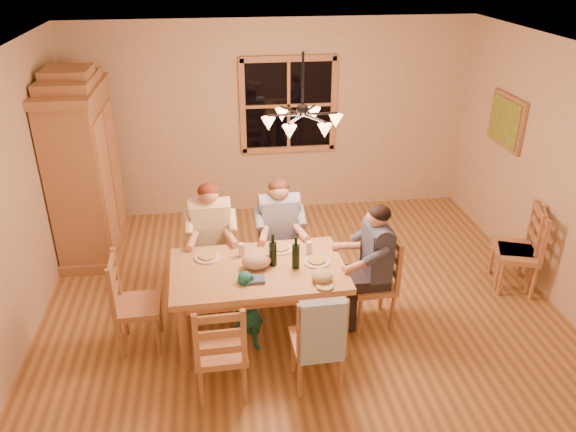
{
  "coord_description": "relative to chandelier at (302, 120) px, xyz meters",
  "views": [
    {
      "loc": [
        -0.81,
        -5.03,
        3.58
      ],
      "look_at": [
        -0.12,
        0.1,
        1.03
      ],
      "focal_mm": 35.0,
      "sensor_mm": 36.0,
      "label": 1
    }
  ],
  "objects": [
    {
      "name": "chair_end_right",
      "position": [
        0.68,
        -0.4,
        -1.77
      ],
      "size": [
        0.43,
        0.45,
        0.99
      ],
      "rotation": [
        0.0,
        0.0,
        1.6
      ],
      "color": "#AF794D",
      "rests_on": "floor"
    },
    {
      "name": "wall_left",
      "position": [
        -2.75,
        0.0,
        -0.73
      ],
      "size": [
        0.02,
        5.0,
        2.7
      ],
      "primitive_type": "cube",
      "color": "#C6B48C",
      "rests_on": "floor"
    },
    {
      "name": "chair_far_left",
      "position": [
        -0.92,
        0.34,
        -1.77
      ],
      "size": [
        0.45,
        0.43,
        0.99
      ],
      "rotation": [
        0.0,
        0.0,
        3.17
      ],
      "color": "#AF794D",
      "rests_on": "floor"
    },
    {
      "name": "adult_woman",
      "position": [
        -0.92,
        0.34,
        -1.24
      ],
      "size": [
        0.41,
        0.43,
        0.87
      ],
      "rotation": [
        0.0,
        0.0,
        3.17
      ],
      "color": "beige",
      "rests_on": "floor"
    },
    {
      "name": "napkin",
      "position": [
        -0.53,
        -0.65,
        -1.3
      ],
      "size": [
        0.18,
        0.15,
        0.03
      ],
      "primitive_type": "cube",
      "rotation": [
        0.0,
        0.0,
        0.03
      ],
      "color": "#4D588D",
      "rests_on": "dining_table"
    },
    {
      "name": "adult_slate_man",
      "position": [
        0.68,
        -0.4,
        -1.24
      ],
      "size": [
        0.43,
        0.41,
        0.87
      ],
      "rotation": [
        0.0,
        0.0,
        1.6
      ],
      "color": "#3B465F",
      "rests_on": "floor"
    },
    {
      "name": "child",
      "position": [
        -0.6,
        -0.68,
        -1.65
      ],
      "size": [
        0.36,
        0.3,
        0.86
      ],
      "primitive_type": "imported",
      "rotation": [
        0.0,
        0.0,
        0.33
      ],
      "color": "#1B796B",
      "rests_on": "floor"
    },
    {
      "name": "plate_woman",
      "position": [
        -0.96,
        -0.18,
        -1.31
      ],
      "size": [
        0.26,
        0.26,
        0.02
      ],
      "primitive_type": "cylinder",
      "color": "white",
      "rests_on": "dining_table"
    },
    {
      "name": "wall_back",
      "position": [
        0.0,
        2.5,
        -0.73
      ],
      "size": [
        5.5,
        0.02,
        2.7
      ],
      "primitive_type": "cube",
      "color": "#C6B48C",
      "rests_on": "floor"
    },
    {
      "name": "dining_table",
      "position": [
        -0.48,
        -0.43,
        -1.42
      ],
      "size": [
        1.7,
        1.07,
        0.76
      ],
      "rotation": [
        0.0,
        0.0,
        0.03
      ],
      "color": "#B0814E",
      "rests_on": "floor"
    },
    {
      "name": "chandelier",
      "position": [
        0.0,
        0.0,
        0.0
      ],
      "size": [
        0.77,
        0.68,
        0.71
      ],
      "color": "black",
      "rests_on": "ceiling"
    },
    {
      "name": "wall_right",
      "position": [
        2.75,
        0.0,
        -0.73
      ],
      "size": [
        0.02,
        5.0,
        2.7
      ],
      "primitive_type": "cube",
      "color": "#C6B48C",
      "rests_on": "floor"
    },
    {
      "name": "ceiling",
      "position": [
        0.0,
        0.0,
        0.62
      ],
      "size": [
        5.5,
        5.0,
        0.02
      ],
      "primitive_type": "cube",
      "color": "white",
      "rests_on": "wall_back"
    },
    {
      "name": "plate_slate",
      "position": [
        0.09,
        -0.41,
        -1.31
      ],
      "size": [
        0.26,
        0.26,
        0.02
      ],
      "primitive_type": "cylinder",
      "color": "white",
      "rests_on": "dining_table"
    },
    {
      "name": "adult_plaid_man",
      "position": [
        -0.18,
        0.37,
        -1.24
      ],
      "size": [
        0.41,
        0.43,
        0.87
      ],
      "rotation": [
        0.0,
        0.0,
        3.17
      ],
      "color": "#2E5480",
      "rests_on": "floor"
    },
    {
      "name": "cloth_bundle",
      "position": [
        -0.5,
        -0.42,
        -1.24
      ],
      "size": [
        0.28,
        0.22,
        0.15
      ],
      "primitive_type": "ellipsoid",
      "color": "tan",
      "rests_on": "dining_table"
    },
    {
      "name": "wine_bottle_b",
      "position": [
        -0.12,
        -0.47,
        -1.15
      ],
      "size": [
        0.08,
        0.08,
        0.33
      ],
      "primitive_type": "cylinder",
      "color": "black",
      "rests_on": "dining_table"
    },
    {
      "name": "chair_spare_front",
      "position": [
        2.45,
        -0.02,
        -1.77
      ],
      "size": [
        0.55,
        0.56,
        0.99
      ],
      "rotation": [
        0.0,
        0.0,
        1.19
      ],
      "color": "#AF794D",
      "rests_on": "floor"
    },
    {
      "name": "chair_far_right",
      "position": [
        -0.18,
        0.37,
        -1.77
      ],
      "size": [
        0.45,
        0.43,
        0.99
      ],
      "rotation": [
        0.0,
        0.0,
        3.17
      ],
      "color": "#AF794D",
      "rests_on": "floor"
    },
    {
      "name": "chair_near_right",
      "position": [
        -0.04,
        -1.21,
        -1.77
      ],
      "size": [
        0.45,
        0.43,
        0.99
      ],
      "rotation": [
        0.0,
        0.0,
        0.03
      ],
      "color": "#AF794D",
      "rests_on": "floor"
    },
    {
      "name": "chair_spare_back",
      "position": [
        2.45,
        0.1,
        -1.77
      ],
      "size": [
        0.53,
        0.54,
        0.99
      ],
      "rotation": [
        0.0,
        0.0,
        1.29
      ],
      "color": "#AF794D",
      "rests_on": "floor"
    },
    {
      "name": "wine_glass_a",
      "position": [
        -0.62,
        -0.19,
        -1.25
      ],
      "size": [
        0.06,
        0.06,
        0.14
      ],
      "primitive_type": "cylinder",
      "color": "silver",
      "rests_on": "dining_table"
    },
    {
      "name": "towel",
      "position": [
        -0.04,
        -1.4,
        -1.38
      ],
      "size": [
        0.38,
        0.11,
        0.58
      ],
      "primitive_type": "cube",
      "rotation": [
        0.0,
        0.0,
        0.03
      ],
      "color": "#9BC0D2",
      "rests_on": "chair_near_right"
    },
    {
      "name": "painting",
      "position": [
        2.71,
        1.2,
        -0.48
      ],
      "size": [
        0.06,
        0.78,
        0.64
      ],
      "color": "olive",
      "rests_on": "wall_right"
    },
    {
      "name": "wine_glass_b",
      "position": [
        0.05,
        -0.24,
        -1.25
      ],
      "size": [
        0.06,
        0.06,
        0.14
      ],
      "primitive_type": "cylinder",
      "color": "silver",
      "rests_on": "dining_table"
    },
    {
      "name": "floor",
      "position": [
        0.0,
        0.0,
        -2.08
      ],
      "size": [
        5.5,
        5.5,
        0.0
      ],
      "primitive_type": "plane",
      "color": "olive",
      "rests_on": "ground"
    },
    {
      "name": "plate_plaid",
      "position": [
        -0.22,
        -0.11,
        -1.31
      ],
      "size": [
        0.26,
        0.26,
        0.02
      ],
      "primitive_type": "cylinder",
      "color": "white",
      "rests_on": "dining_table"
    },
    {
      "name": "cap",
      "position": [
        0.08,
        -0.74,
        -1.26
      ],
      "size": [
        0.2,
        0.2,
        0.11
      ],
      "primitive_type": "ellipsoid",
      "color": "#C4B483",
      "rests_on": "dining_table"
    },
    {
      "name": "chair_end_left",
      "position": [
        -1.64,
        -0.46,
        -1.77
      ],
      "size": [
        0.43,
        0.45,
        0.99
      ],
      "rotation": [
        0.0,
        0.0,
        -1.54
      ],
      "color": "#AF794D",
      "rests_on": "floor"
    },
    {
      "name": "armoire",
      "position": [
        -2.42,
        1.6,
        -1.02
      ],
      "size": [
        0.66,
        1.4,
        2.3
      ],
      "color": "olive",
      "rests_on": "floor"
    },
    {
      "name": "window",
      "position": [
        0.2,
        2.47,
        -0.53
      ],
      "size": [
        1.3,
        0.06,
        1.3
      ],
      "color": "black",
      "rests_on": "wall_back"
    },
    {
      "name": "wine_bottle_a",
      "position": [
        -0.33,
        -0.39,
        -1.15
      ],
      "size": [
        0.08,
        0.08,
        0.33
      ],
      "primitive_type": "cylinder",
      "color": "black",
      "rests_on": "dining_table"
    },
    {
      "name": "chair_near_left",
      "position": [
        -0.88,
        -1.23,
        -1.77
      ],
      "size": [
        0.45,
        0.43,
        0.99
      ],
      "rotation": [
        0.0,
        0.0,
        0.03
      ],
      "color": "#AF794D",
      "rests_on": "floor"
    }
  ]
}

